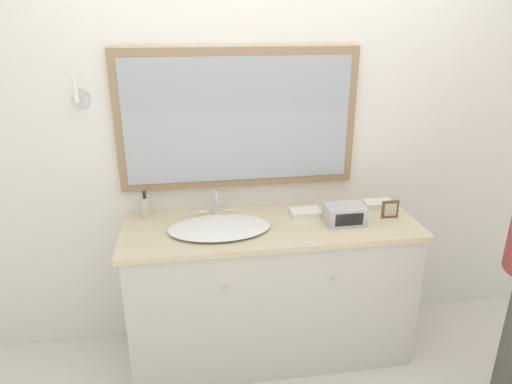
# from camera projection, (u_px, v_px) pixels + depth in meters

# --- Properties ---
(ground_plane) EXTENTS (14.00, 14.00, 0.00)m
(ground_plane) POSITION_uv_depth(u_px,v_px,m) (280.00, 384.00, 2.58)
(ground_plane) COLOR silver
(wall_back) EXTENTS (8.00, 0.18, 2.55)m
(wall_back) POSITION_uv_depth(u_px,v_px,m) (262.00, 137.00, 2.69)
(wall_back) COLOR white
(wall_back) RESTS_ON ground_plane
(vanity_counter) EXTENTS (1.66, 0.58, 0.86)m
(vanity_counter) POSITION_uv_depth(u_px,v_px,m) (271.00, 290.00, 2.70)
(vanity_counter) COLOR beige
(vanity_counter) RESTS_ON ground_plane
(sink_basin) EXTENTS (0.56, 0.39, 0.16)m
(sink_basin) POSITION_uv_depth(u_px,v_px,m) (219.00, 227.00, 2.48)
(sink_basin) COLOR white
(sink_basin) RESTS_ON vanity_counter
(soap_bottle) EXTENTS (0.05, 0.05, 0.17)m
(soap_bottle) POSITION_uv_depth(u_px,v_px,m) (146.00, 207.00, 2.61)
(soap_bottle) COLOR beige
(soap_bottle) RESTS_ON vanity_counter
(appliance_box) EXTENTS (0.22, 0.15, 0.11)m
(appliance_box) POSITION_uv_depth(u_px,v_px,m) (345.00, 214.00, 2.55)
(appliance_box) COLOR #BCBCC1
(appliance_box) RESTS_ON vanity_counter
(picture_frame) EXTENTS (0.10, 0.01, 0.10)m
(picture_frame) POSITION_uv_depth(u_px,v_px,m) (390.00, 209.00, 2.62)
(picture_frame) COLOR brown
(picture_frame) RESTS_ON vanity_counter
(hand_towel_near_sink) EXTENTS (0.17, 0.11, 0.04)m
(hand_towel_near_sink) POSITION_uv_depth(u_px,v_px,m) (378.00, 204.00, 2.78)
(hand_towel_near_sink) COLOR white
(hand_towel_near_sink) RESTS_ON vanity_counter
(hand_towel_far_corner) EXTENTS (0.17, 0.12, 0.03)m
(hand_towel_far_corner) POSITION_uv_depth(u_px,v_px,m) (305.00, 212.00, 2.67)
(hand_towel_far_corner) COLOR white
(hand_towel_far_corner) RESTS_ON vanity_counter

